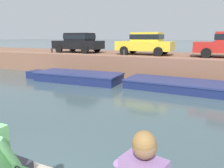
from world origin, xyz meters
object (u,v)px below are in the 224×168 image
Objects in this scene: car_left_inner_yellow at (146,43)px; mooring_bollard_west at (52,50)px; car_leftmost_black at (79,42)px; boat_moored_west_navy at (75,77)px; boat_moored_central_navy at (188,86)px; mooring_bollard_mid at (124,53)px.

car_left_inner_yellow reaches higher than mooring_bollard_west.
car_leftmost_black reaches higher than mooring_bollard_west.
boat_moored_central_navy is (6.54, 0.28, -0.04)m from boat_moored_west_navy.
mooring_bollard_west is 5.80m from mooring_bollard_mid.
mooring_bollard_mid is (-0.85, -1.95, -0.61)m from car_left_inner_yellow.
car_left_inner_yellow is (5.52, -0.00, -0.00)m from car_leftmost_black.
mooring_bollard_west is at bearing -163.68° from car_left_inner_yellow.
mooring_bollard_mid reaches higher than boat_moored_west_navy.
mooring_bollard_mid is (2.37, 2.16, 1.38)m from boat_moored_west_navy.
boat_moored_west_navy is at bearing -32.22° from mooring_bollard_west.
car_leftmost_black is 5.09m from mooring_bollard_mid.
car_left_inner_yellow reaches higher than boat_moored_west_navy.
boat_moored_west_navy is 3.49m from mooring_bollard_mid.
car_left_inner_yellow is at bearing 16.32° from mooring_bollard_west.
boat_moored_central_navy is 15.47× the size of mooring_bollard_west.
mooring_bollard_mid is at bearing -22.65° from car_leftmost_black.
boat_moored_central_navy is 10.25m from mooring_bollard_west.
boat_moored_central_navy is 1.74× the size of car_leftmost_black.
boat_moored_west_navy is 14.10× the size of mooring_bollard_mid.
boat_moored_west_navy is 0.91× the size of boat_moored_central_navy.
boat_moored_west_navy is 4.28m from mooring_bollard_west.
boat_moored_west_navy is 6.55m from boat_moored_central_navy.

